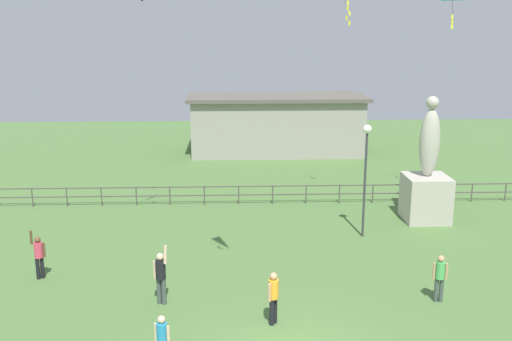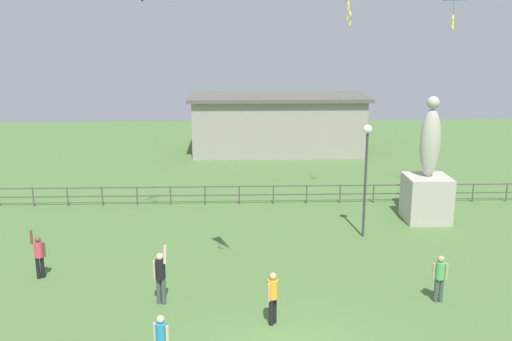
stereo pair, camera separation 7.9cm
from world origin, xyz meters
TOP-DOWN VIEW (x-y plane):
  - statue_monument at (7.13, 11.28)m, footprint 1.91×1.91m
  - lamppost at (3.86, 9.27)m, footprint 0.36×0.36m
  - person_0 at (-3.38, -0.29)m, footprint 0.42×0.28m
  - person_1 at (5.00, 3.21)m, footprint 0.47×0.29m
  - person_2 at (-0.39, 1.96)m, footprint 0.34×0.41m
  - person_3 at (-3.84, 3.39)m, footprint 0.50×0.37m
  - person_4 at (-8.30, 5.50)m, footprint 0.48×0.29m
  - waterfront_railing at (-0.37, 14.00)m, footprint 36.02×0.06m
  - pavilion_building at (1.46, 26.00)m, footprint 12.03×5.10m

SIDE VIEW (x-z plane):
  - waterfront_railing at x=-0.37m, z-range 0.16..1.11m
  - person_0 at x=-3.38m, z-range 0.11..1.61m
  - person_1 at x=5.00m, z-range 0.12..1.69m
  - person_4 at x=-8.30m, z-range 0.00..1.82m
  - person_2 at x=-0.39m, z-range 0.12..1.76m
  - person_3 at x=-3.84m, z-range 0.00..2.02m
  - statue_monument at x=7.13m, z-range -1.17..4.46m
  - pavilion_building at x=1.46m, z-range 0.02..3.99m
  - lamppost at x=3.86m, z-range 1.05..5.78m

